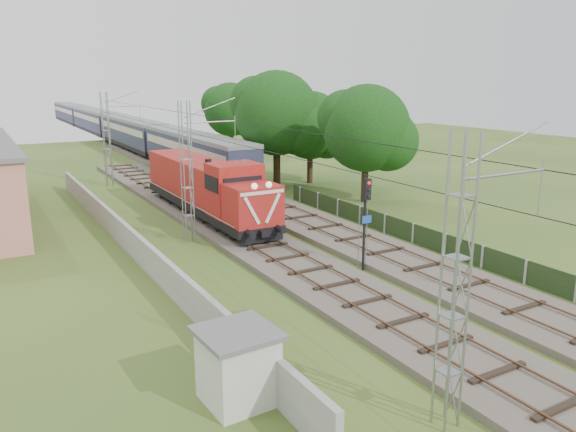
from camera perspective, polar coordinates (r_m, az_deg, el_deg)
ground at (r=23.99m, az=7.07°, el=-8.81°), size 140.00×140.00×0.00m
track_main at (r=29.46m, az=-1.08°, el=-3.96°), size 4.20×70.00×0.45m
track_side at (r=42.85m, az=-3.57°, el=1.71°), size 4.20×80.00×0.45m
catenary at (r=31.84m, az=-10.15°, el=4.35°), size 3.31×70.00×8.00m
boundary_wall at (r=31.57m, az=-15.97°, el=-2.20°), size 0.25×40.00×1.50m
fence at (r=30.96m, az=15.71°, el=-2.79°), size 0.12×32.00×1.20m
locomotive at (r=37.59m, az=-8.28°, el=2.98°), size 2.90×16.57×4.21m
coach_rake at (r=86.18m, az=-17.52°, el=8.83°), size 3.03×90.50×3.51m
signal_post at (r=27.04m, az=7.93°, el=0.86°), size 0.51×0.40×4.63m
relay_hut at (r=16.83m, az=-5.12°, el=-14.91°), size 2.27×2.27×2.23m
tree_a at (r=42.36m, az=8.07°, el=8.71°), size 6.78×6.45×8.78m
tree_b at (r=49.90m, az=2.36°, el=9.11°), size 6.25×5.95×8.10m
tree_c at (r=48.78m, az=-1.06°, el=10.29°), size 7.59×7.23×9.84m
tree_d at (r=68.46m, az=-5.78°, el=10.65°), size 6.68×6.36×8.65m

